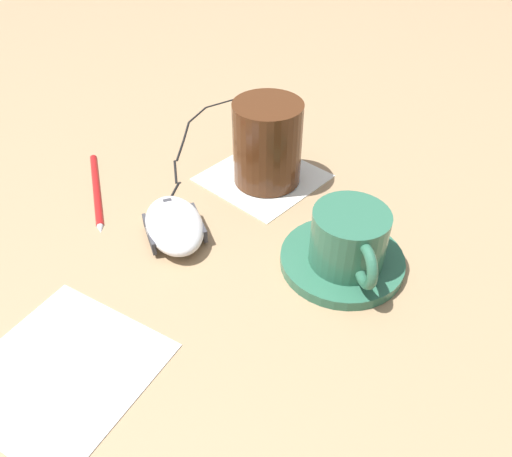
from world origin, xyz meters
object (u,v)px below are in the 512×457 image
coffee_cup (350,239)px  pen (96,188)px  saucer (342,260)px  computer_mouse (174,225)px  drinking_glass (267,143)px

coffee_cup → pen: bearing=-44.7°
saucer → computer_mouse: size_ratio=1.27×
drinking_glass → pen: size_ratio=0.63×
coffee_cup → drinking_glass: bearing=-83.6°
coffee_cup → computer_mouse: 0.19m
saucer → coffee_cup: 0.04m
pen → drinking_glass: bearing=166.9°
saucer → coffee_cup: size_ratio=1.23×
computer_mouse → pen: bearing=-57.6°
computer_mouse → drinking_glass: drinking_glass is taller
computer_mouse → pen: (0.07, -0.12, -0.01)m
coffee_cup → drinking_glass: drinking_glass is taller
coffee_cup → pen: size_ratio=0.64×
drinking_glass → computer_mouse: bearing=27.1°
pen → coffee_cup: bearing=135.3°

